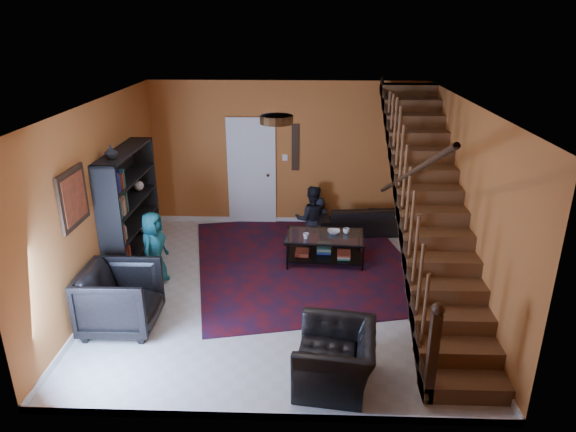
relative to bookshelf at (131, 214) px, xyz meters
name	(u,v)px	position (x,y,z in m)	size (l,w,h in m)	color
floor	(281,289)	(2.40, -0.60, -0.96)	(5.50, 5.50, 0.00)	beige
room	(210,248)	(1.07, 0.73, -0.91)	(5.50, 5.50, 5.50)	#B46128
staircase	(430,205)	(4.53, -0.60, 0.43)	(0.95, 5.02, 3.18)	brown
bookshelf	(131,214)	(0.00, 0.00, 0.00)	(0.35, 1.80, 2.00)	black
door	(252,173)	(1.70, 2.12, 0.06)	(0.82, 0.05, 2.05)	silver
framed_picture	(73,198)	(-0.17, -1.50, 0.79)	(0.04, 0.74, 0.74)	#9B321C
wall_hanging	(295,147)	(2.55, 2.13, 0.59)	(0.14, 0.03, 0.90)	black
ceiling_fixture	(276,120)	(2.40, -1.40, 1.78)	(0.40, 0.40, 0.10)	#3F2814
rug	(304,261)	(2.74, 0.34, -0.95)	(3.48, 3.98, 0.02)	#480C12
sofa	(365,219)	(3.90, 1.70, -0.70)	(1.84, 0.72, 0.54)	black
armchair_left	(121,298)	(0.35, -1.70, -0.53)	(0.93, 0.95, 0.87)	black
armchair_right	(335,357)	(3.12, -2.71, -0.64)	(0.99, 0.87, 0.65)	black
person_adult_a	(319,225)	(3.04, 1.75, -0.85)	(0.41, 0.27, 1.13)	black
person_adult_b	(312,219)	(2.89, 1.75, -0.74)	(0.66, 0.51, 1.35)	black
person_child	(154,248)	(0.45, -0.44, -0.38)	(0.57, 0.37, 1.16)	#1A6564
coffee_table	(325,246)	(3.09, 0.36, -0.68)	(1.33, 0.83, 0.49)	black
cup_a	(346,231)	(3.46, 0.46, -0.43)	(0.11, 0.11, 0.09)	#999999
cup_b	(306,236)	(2.78, 0.21, -0.43)	(0.10, 0.10, 0.09)	#999999
bowl	(334,232)	(3.24, 0.45, -0.45)	(0.21, 0.21, 0.05)	#999999
vase	(111,152)	(0.00, -0.50, 1.13)	(0.18, 0.18, 0.19)	#999999
popcorn_bucket	(132,301)	(0.30, -1.20, -0.87)	(0.13, 0.13, 0.15)	red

